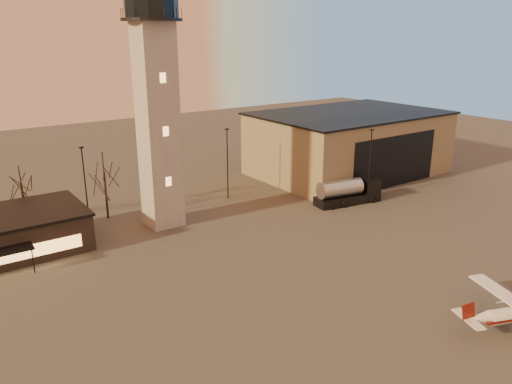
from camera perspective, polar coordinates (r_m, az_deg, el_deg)
ground at (r=41.07m, az=8.51°, el=-16.14°), size 220.00×220.00×0.00m
control_tower at (r=59.64m, az=-11.35°, el=11.20°), size 6.80×6.80×32.60m
hangar at (r=85.52m, az=10.53°, el=5.55°), size 30.60×20.60×10.30m
light_poles at (r=62.85m, az=-10.72°, el=1.39°), size 58.50×12.25×10.14m
tree_row at (r=66.31m, az=-24.97°, el=1.34°), size 37.20×9.20×8.80m
fuel_truck at (r=70.58m, az=10.41°, el=-0.19°), size 9.92×4.52×3.55m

